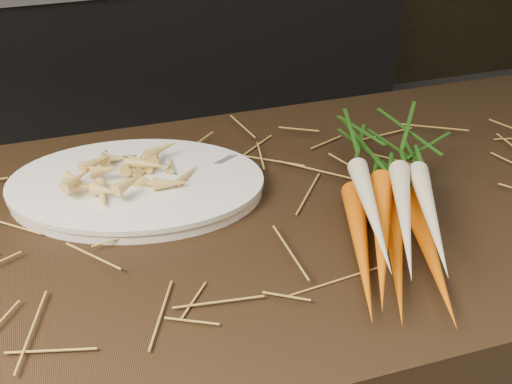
{
  "coord_description": "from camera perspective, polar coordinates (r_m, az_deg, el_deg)",
  "views": [
    {
      "loc": [
        -0.19,
        -0.48,
        1.47
      ],
      "look_at": [
        0.05,
        0.27,
        0.96
      ],
      "focal_mm": 45.0,
      "sensor_mm": 36.0,
      "label": 1
    }
  ],
  "objects": [
    {
      "name": "roasted_veg_heap",
      "position": [
        1.04,
        -10.77,
        1.89
      ],
      "size": [
        0.23,
        0.19,
        0.05
      ],
      "primitive_type": null,
      "rotation": [
        0.0,
        0.0,
        -0.26
      ],
      "color": "gold",
      "rests_on": "serving_platter"
    },
    {
      "name": "root_veg_bunch",
      "position": [
        1.03,
        11.8,
        1.64
      ],
      "size": [
        0.34,
        0.55,
        0.1
      ],
      "rotation": [
        0.0,
        0.0,
        -0.41
      ],
      "color": "#D74F03",
      "rests_on": "main_counter"
    },
    {
      "name": "serving_fork",
      "position": [
        1.02,
        -2.71,
        0.58
      ],
      "size": [
        0.14,
        0.09,
        0.0
      ],
      "primitive_type": "cube",
      "rotation": [
        0.0,
        0.0,
        -1.07
      ],
      "color": "silver",
      "rests_on": "serving_platter"
    },
    {
      "name": "serving_platter",
      "position": [
        1.06,
        -10.59,
        0.33
      ],
      "size": [
        0.46,
        0.37,
        0.02
      ],
      "primitive_type": null,
      "rotation": [
        0.0,
        0.0,
        -0.26
      ],
      "color": "white",
      "rests_on": "main_counter"
    },
    {
      "name": "straw_bedding",
      "position": [
        0.98,
        -3.22,
        -2.06
      ],
      "size": [
        1.4,
        0.6,
        0.02
      ],
      "primitive_type": null,
      "color": "#A9882F",
      "rests_on": "main_counter"
    },
    {
      "name": "back_counter",
      "position": [
        2.9,
        -6.7,
        11.66
      ],
      "size": [
        1.82,
        0.62,
        0.84
      ],
      "color": "black",
      "rests_on": "ground"
    }
  ]
}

